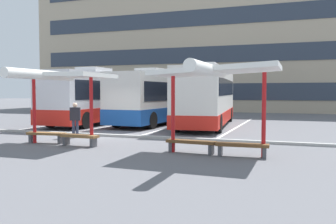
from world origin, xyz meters
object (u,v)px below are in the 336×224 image
Objects in this scene: coach_bus_2 at (207,98)px; waiting_passenger_2 at (75,118)px; coach_bus_0 at (106,98)px; bench_2 at (46,135)px; coach_bus_1 at (161,99)px; bench_3 at (80,138)px; bench_5 at (242,147)px; waiting_shelter_1 at (57,77)px; bench_4 at (191,144)px; waiting_shelter_2 at (215,72)px.

waiting_passenger_2 is at bearing -119.59° from coach_bus_2.
coach_bus_0 reaches higher than bench_2.
coach_bus_1 is at bearing 84.04° from waiting_passenger_2.
coach_bus_2 is (3.51, -1.13, 0.11)m from coach_bus_1.
waiting_passenger_2 is at bearing 127.14° from bench_3.
coach_bus_2 is 6.27× the size of bench_5.
waiting_shelter_1 is at bearing -109.76° from coach_bus_2.
waiting_shelter_1 is 2.44× the size of bench_4.
coach_bus_2 is 9.04m from waiting_passenger_2.
coach_bus_1 is 11.05m from bench_2.
bench_2 is 0.36× the size of waiting_shelter_2.
waiting_shelter_1 is at bearing 178.87° from bench_5.
bench_4 is at bearing 175.02° from bench_5.
waiting_shelter_2 is (2.78, -10.45, 1.01)m from coach_bus_2.
coach_bus_2 reaches higher than coach_bus_0.
waiting_shelter_1 is at bearing -179.87° from bench_4.
waiting_shelter_2 is 2.63m from bench_5.
coach_bus_2 is at bearing 60.41° from waiting_passenger_2.
waiting_shelter_1 is 2.69× the size of waiting_passenger_2.
coach_bus_0 is 11.31m from waiting_shelter_1.
coach_bus_2 is 10.87m from waiting_shelter_1.
coach_bus_2 is 10.46m from bench_4.
coach_bus_0 is 8.81m from waiting_passenger_2.
bench_2 is 2.06m from waiting_passenger_2.
coach_bus_2 is at bearing 100.48° from bench_4.
coach_bus_2 is 2.50× the size of waiting_shelter_1.
bench_5 is at bearing -2.52° from bench_3.
coach_bus_2 is at bearing -3.26° from coach_bus_0.
bench_3 is 0.35× the size of waiting_shelter_2.
coach_bus_0 is 7.31× the size of bench_2.
bench_5 is 1.07× the size of waiting_passenger_2.
coach_bus_2 reaches higher than coach_bus_1.
bench_3 is at bearing -86.16° from coach_bus_1.
bench_3 is 0.93× the size of bench_5.
coach_bus_2 reaches higher than bench_5.
bench_4 is at bearing 0.13° from waiting_shelter_1.
waiting_shelter_2 reaches higher than bench_4.
coach_bus_1 is 2.43× the size of waiting_shelter_2.
waiting_shelter_1 is 6.05m from bench_4.
waiting_shelter_1 is 6.45m from waiting_shelter_2.
waiting_shelter_2 is 2.84× the size of waiting_passenger_2.
waiting_shelter_1 is at bearing 177.74° from waiting_shelter_2.
waiting_passenger_2 is (2.98, -8.25, -0.78)m from coach_bus_0.
coach_bus_0 is 2.66× the size of waiting_shelter_2.
coach_bus_2 reaches higher than waiting_shelter_1.
coach_bus_0 reaches higher than bench_4.
bench_5 is at bearing -44.09° from coach_bus_0.
coach_bus_2 is at bearing 104.92° from waiting_shelter_2.
coach_bus_1 is 6.45× the size of bench_5.
coach_bus_0 is 6.86× the size of bench_4.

